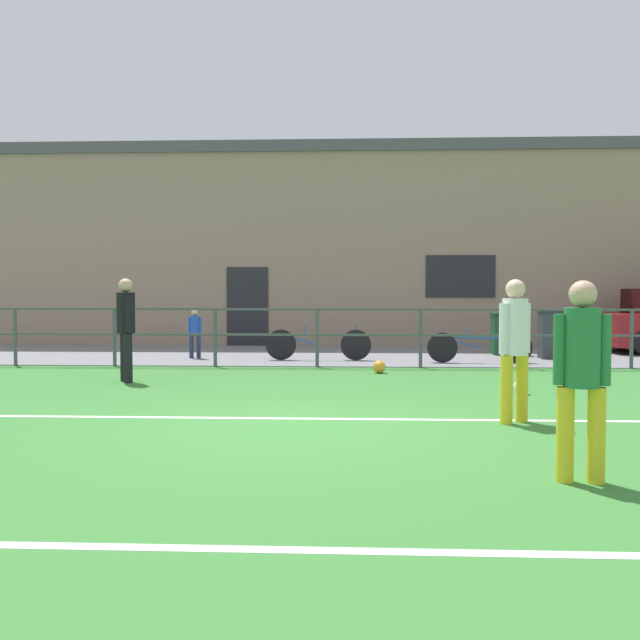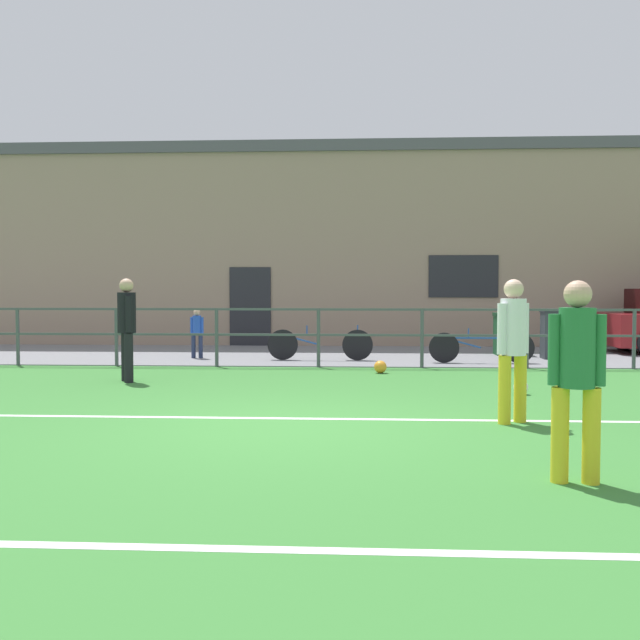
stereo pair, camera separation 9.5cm
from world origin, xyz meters
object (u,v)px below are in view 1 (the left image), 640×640
object	(u,v)px
bicycle_parked_0	(318,344)
trash_bin_0	(505,333)
player_striker	(582,368)
spectator_child	(195,330)
soccer_ball_match	(521,387)
soccer_ball_spare	(379,367)
bicycle_parked_1	(479,347)
player_goalkeeper	(126,323)
player_winger	(515,341)
trash_bin_1	(552,333)

from	to	relation	value
bicycle_parked_0	trash_bin_0	bearing A→B (deg)	19.32
player_striker	spectator_child	distance (m)	10.98
soccer_ball_match	bicycle_parked_0	bearing A→B (deg)	124.46
soccer_ball_spare	trash_bin_0	world-z (taller)	trash_bin_0
trash_bin_0	bicycle_parked_1	bearing A→B (deg)	-115.83
soccer_ball_spare	trash_bin_0	distance (m)	4.70
player_goalkeeper	trash_bin_0	bearing A→B (deg)	95.93
player_winger	soccer_ball_match	bearing A→B (deg)	42.02
trash_bin_0	trash_bin_1	size ratio (longest dim) A/B	0.89
player_striker	trash_bin_0	xyz separation A→B (m)	(1.68, 10.83, -0.40)
player_striker	soccer_ball_match	distance (m)	4.85
trash_bin_0	player_winger	bearing A→B (deg)	-101.17
player_winger	trash_bin_1	distance (m)	7.85
player_striker	bicycle_parked_0	distance (m)	9.71
soccer_ball_spare	spectator_child	size ratio (longest dim) A/B	0.21
soccer_ball_match	trash_bin_1	xyz separation A→B (m)	(1.87, 5.22, 0.46)
player_goalkeeper	soccer_ball_match	distance (m)	6.29
bicycle_parked_0	trash_bin_0	distance (m)	4.47
player_striker	player_winger	bearing A→B (deg)	-85.08
bicycle_parked_0	trash_bin_1	world-z (taller)	trash_bin_1
player_striker	bicycle_parked_0	bearing A→B (deg)	-68.97
soccer_ball_spare	bicycle_parked_0	xyz separation A→B (m)	(-1.22, 2.11, 0.24)
soccer_ball_spare	bicycle_parked_1	world-z (taller)	bicycle_parked_1
player_winger	spectator_child	bearing A→B (deg)	93.32
trash_bin_0	bicycle_parked_0	bearing A→B (deg)	-160.68
player_striker	bicycle_parked_1	xyz separation A→B (m)	(0.78, 8.96, -0.56)
bicycle_parked_0	trash_bin_0	world-z (taller)	trash_bin_0
spectator_child	trash_bin_0	distance (m)	7.01
soccer_ball_match	spectator_child	xyz separation A→B (m)	(-5.86, 4.92, 0.52)
player_winger	soccer_ball_match	xyz separation A→B (m)	(0.59, 2.23, -0.82)
soccer_ball_match	trash_bin_1	size ratio (longest dim) A/B	0.20
spectator_child	bicycle_parked_1	xyz separation A→B (m)	(6.00, -0.70, -0.28)
player_winger	soccer_ball_match	size ratio (longest dim) A/B	7.76
player_striker	soccer_ball_match	xyz separation A→B (m)	(0.63, 4.74, -0.80)
soccer_ball_spare	spectator_child	xyz separation A→B (m)	(-3.91, 2.41, 0.51)
player_goalkeeper	player_winger	xyz separation A→B (m)	(5.55, -3.31, -0.03)
trash_bin_1	bicycle_parked_1	bearing A→B (deg)	-150.00
player_goalkeeper	soccer_ball_match	bearing A→B (deg)	51.03
player_winger	player_striker	bearing A→B (deg)	-124.03
player_striker	trash_bin_1	size ratio (longest dim) A/B	1.48
player_striker	trash_bin_1	bearing A→B (deg)	-98.25
player_striker	spectator_child	xyz separation A→B (m)	(-5.23, 9.66, -0.28)
player_striker	soccer_ball_spare	bearing A→B (deg)	-73.82
trash_bin_1	player_goalkeeper	bearing A→B (deg)	-152.70
soccer_ball_spare	bicycle_parked_1	xyz separation A→B (m)	(2.09, 1.71, 0.23)
spectator_child	trash_bin_1	distance (m)	7.74
player_goalkeeper	bicycle_parked_1	world-z (taller)	player_goalkeeper
player_striker	player_winger	world-z (taller)	player_winger
bicycle_parked_0	bicycle_parked_1	size ratio (longest dim) A/B	1.05
player_striker	trash_bin_0	size ratio (longest dim) A/B	1.66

